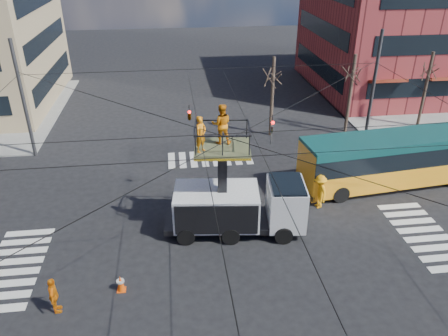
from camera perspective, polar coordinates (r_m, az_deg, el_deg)
ground at (r=21.55m, az=0.77°, el=-10.60°), size 120.00×120.00×0.00m
sidewalk_ne at (r=46.35m, az=23.80°, el=8.70°), size 18.00×18.00×0.12m
crosswalks at (r=21.55m, az=0.77°, el=-10.58°), size 22.40×22.40×0.02m
building_ne at (r=47.87m, az=24.75°, el=17.75°), size 20.06×16.06×14.00m
overhead_network at (r=19.53m, az=0.48°, el=0.03°), size 24.24×24.24×8.00m
tree_a at (r=32.33m, az=6.45°, el=11.88°), size 2.00×2.00×6.00m
tree_b at (r=34.20m, az=16.50°, el=11.82°), size 2.00×2.00×6.00m
tree_c at (r=36.97m, az=25.26°, el=11.48°), size 2.00×2.00×6.00m
utility_truck at (r=21.73m, az=1.88°, el=-3.43°), size 7.21×3.26×6.69m
city_bus at (r=28.08m, az=21.64°, el=1.16°), size 11.99×3.86×3.20m
traffic_cone at (r=19.70m, az=-13.35°, el=-14.43°), size 0.36×0.36×0.77m
worker_ground at (r=19.26m, az=-21.34°, el=-15.28°), size 0.53×1.01×1.65m
flagger at (r=24.72m, az=12.34°, el=-3.00°), size 0.96×1.40×2.00m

